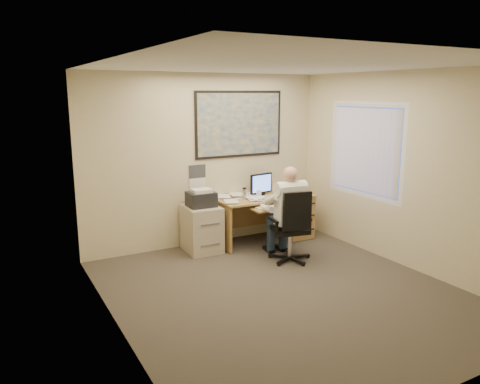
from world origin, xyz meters
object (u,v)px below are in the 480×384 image
filing_cabinet (202,225)px  person (289,214)px  desk (279,212)px  office_chair (292,241)px

filing_cabinet → person: size_ratio=0.71×
desk → filing_cabinet: bearing=-180.0°
office_chair → person: (-0.01, 0.08, 0.38)m
desk → office_chair: bearing=-113.8°
office_chair → person: bearing=108.3°
person → filing_cabinet: bearing=140.2°
desk → office_chair: (-0.46, -1.05, -0.13)m
desk → filing_cabinet: 1.42m
filing_cabinet → office_chair: 1.42m
office_chair → filing_cabinet: bearing=143.8°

